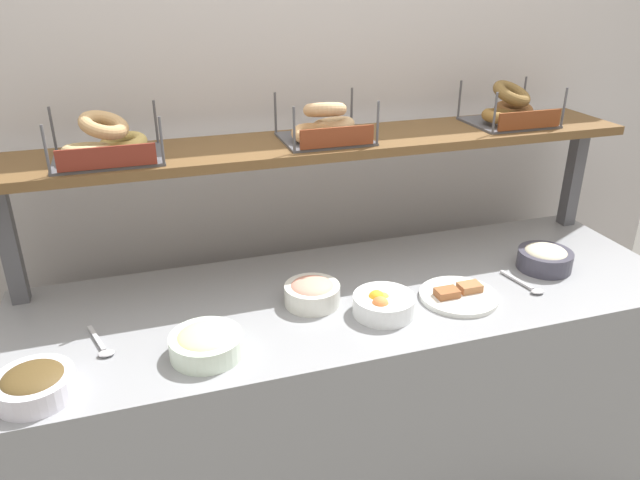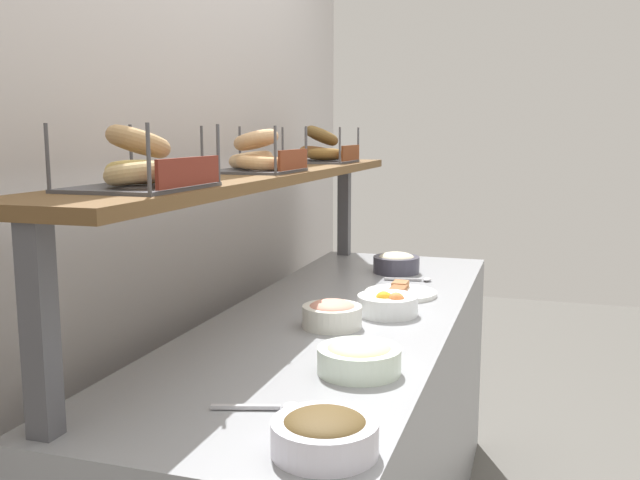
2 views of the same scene
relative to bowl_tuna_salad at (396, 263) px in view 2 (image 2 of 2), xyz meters
name	(u,v)px [view 2 (image 2 of 2)]	position (x,y,z in m)	size (l,w,h in m)	color
back_wall	(177,195)	(-0.67, 0.59, 0.31)	(3.33, 0.06, 2.40)	#BCB7B5
deli_counter	(339,443)	(-0.67, 0.04, -0.47)	(2.13, 0.70, 0.85)	gray
shelf_riser_left	(40,331)	(-1.68, 0.31, 0.16)	(0.05, 0.05, 0.40)	#4C4C51
shelf_riser_right	(344,211)	(0.33, 0.31, 0.16)	(0.05, 0.05, 0.40)	#4C4C51
upper_shelf	(257,177)	(-0.67, 0.31, 0.37)	(2.09, 0.32, 0.03)	brown
bowl_tuna_salad	(396,263)	(0.00, 0.00, 0.00)	(0.18, 0.18, 0.08)	#3D3B49
bowl_lox_spread	(332,314)	(-0.82, 0.02, 0.00)	(0.17, 0.17, 0.08)	silver
bowl_fruit_salad	(388,304)	(-0.64, -0.11, -0.01)	(0.18, 0.18, 0.08)	white
bowl_egg_salad	(359,357)	(-1.17, -0.15, 0.00)	(0.19, 0.19, 0.08)	white
bowl_chocolate_spread	(325,433)	(-1.59, -0.20, 0.00)	(0.19, 0.19, 0.07)	white
serving_plate_white	(400,292)	(-0.38, -0.09, -0.03)	(0.24, 0.24, 0.04)	white
serving_spoon_near_plate	(270,406)	(-1.44, -0.04, -0.03)	(0.07, 0.17, 0.01)	#B7B7BC
serving_spoon_by_edge	(416,279)	(-0.14, -0.10, -0.03)	(0.06, 0.17, 0.01)	#B7B7BC
bagel_basket_sesame	(140,167)	(-1.36, 0.29, 0.44)	(0.31, 0.26, 0.14)	#4C4C51
bagel_basket_plain	(257,157)	(-0.69, 0.30, 0.44)	(0.28, 0.26, 0.14)	#4C4C51
bagel_basket_cinnamon_raisin	(322,150)	(0.00, 0.31, 0.44)	(0.28, 0.25, 0.15)	#4C4C51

